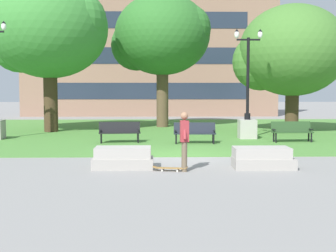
% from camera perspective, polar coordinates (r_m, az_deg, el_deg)
% --- Properties ---
extents(ground_plane, '(140.00, 140.00, 0.00)m').
position_cam_1_polar(ground_plane, '(16.29, 1.49, -3.82)').
color(ground_plane, gray).
extents(grass_lawn, '(40.00, 20.00, 0.02)m').
position_cam_1_polar(grass_lawn, '(26.21, 0.37, -0.63)').
color(grass_lawn, '#4C8438').
rests_on(grass_lawn, ground).
extents(concrete_block_center, '(1.80, 0.90, 0.64)m').
position_cam_1_polar(concrete_block_center, '(14.05, -5.50, -3.91)').
color(concrete_block_center, '#9E9991').
rests_on(concrete_block_center, ground).
extents(concrete_block_left, '(1.80, 0.90, 0.64)m').
position_cam_1_polar(concrete_block_left, '(14.24, 11.45, -3.87)').
color(concrete_block_left, '#9E9991').
rests_on(concrete_block_left, ground).
extents(person_skateboarder, '(0.24, 0.61, 1.71)m').
position_cam_1_polar(person_skateboarder, '(13.45, 2.01, -1.45)').
color(person_skateboarder, brown).
rests_on(person_skateboarder, ground).
extents(skateboard, '(1.04, 0.38, 0.14)m').
position_cam_1_polar(skateboard, '(13.55, 0.28, -5.16)').
color(skateboard, olive).
rests_on(skateboard, ground).
extents(park_bench_near_left, '(1.83, 0.62, 0.90)m').
position_cam_1_polar(park_bench_near_left, '(21.49, 14.85, -0.50)').
color(park_bench_near_left, '#284723').
rests_on(park_bench_near_left, grass_lawn).
extents(park_bench_near_right, '(1.84, 0.70, 0.90)m').
position_cam_1_polar(park_bench_near_right, '(20.60, -5.92, -0.58)').
color(park_bench_near_right, black).
rests_on(park_bench_near_right, grass_lawn).
extents(park_bench_far_left, '(1.82, 0.60, 0.90)m').
position_cam_1_polar(park_bench_far_left, '(20.18, 3.27, -0.67)').
color(park_bench_far_left, '#1E232D').
rests_on(park_bench_far_left, grass_lawn).
extents(lamp_post_center, '(1.32, 0.80, 5.15)m').
position_cam_1_polar(lamp_post_center, '(22.48, 9.65, 1.14)').
color(lamp_post_center, '#ADA89E').
rests_on(lamp_post_center, grass_lawn).
extents(tree_near_left, '(6.14, 5.85, 8.17)m').
position_cam_1_polar(tree_near_left, '(29.25, -0.84, 10.91)').
color(tree_near_left, brown).
rests_on(tree_near_left, grass_lawn).
extents(tree_far_left, '(6.69, 6.37, 8.34)m').
position_cam_1_polar(tree_far_left, '(26.75, -14.43, 11.27)').
color(tree_far_left, '#42301E').
rests_on(tree_far_left, grass_lawn).
extents(tree_far_right, '(6.12, 5.83, 6.92)m').
position_cam_1_polar(tree_far_right, '(26.56, 14.83, 8.75)').
color(tree_far_right, '#42301E').
rests_on(tree_far_right, grass_lawn).
extents(building_facade_distant, '(22.17, 1.03, 13.65)m').
position_cam_1_polar(building_facade_distant, '(40.84, -2.25, 10.78)').
color(building_facade_distant, '#8E6B56').
rests_on(building_facade_distant, ground).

